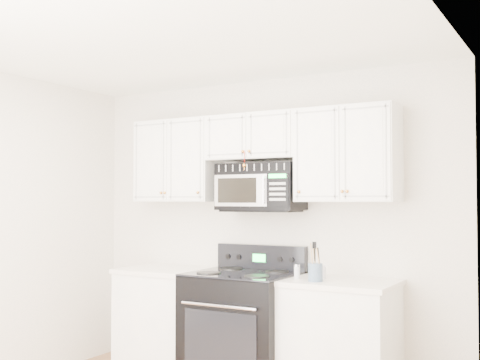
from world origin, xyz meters
The scene contains 9 objects.
room centered at (0.00, 0.00, 1.30)m, with size 3.51×3.51×2.61m.
base_cabinet_left centered at (-0.80, 1.44, 0.43)m, with size 0.86×0.65×0.92m.
base_cabinet_right centered at (0.80, 1.44, 0.43)m, with size 0.86×0.65×0.92m.
range centered at (-0.02, 1.39, 0.48)m, with size 0.85×0.77×1.14m.
upper_cabinets centered at (0.00, 1.58, 1.93)m, with size 2.44×0.37×0.75m.
microwave centered at (0.05, 1.57, 1.65)m, with size 0.72×0.41×0.40m.
utensil_crock centered at (0.67, 1.28, 0.99)m, with size 0.11×0.11×0.29m.
shaker_salt centered at (0.48, 1.36, 0.98)m, with size 0.05×0.05×0.11m.
shaker_pepper centered at (0.65, 1.48, 0.97)m, with size 0.04×0.04×0.10m.
Camera 1 is at (2.44, -2.95, 1.53)m, focal length 45.00 mm.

